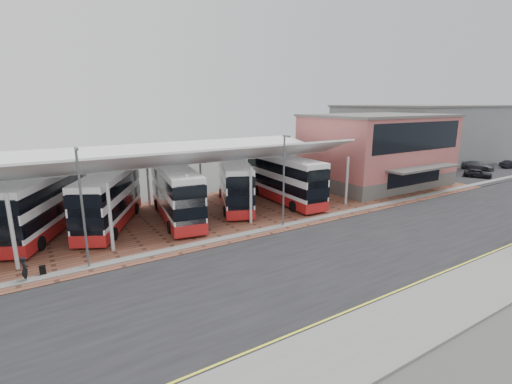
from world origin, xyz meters
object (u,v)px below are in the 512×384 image
carpark_car_a (478,173)px  carpark_car_c (512,164)px  bus_1 (42,205)px  bus_2 (109,200)px  bus_3 (176,193)px  bus_4 (235,184)px  bus_5 (284,179)px  carpark_car_b (478,166)px  pedestrian (25,269)px  terminal (377,150)px

carpark_car_a → carpark_car_c: size_ratio=0.97×
bus_1 → bus_2: bearing=17.2°
bus_1 → carpark_car_c: 68.23m
bus_3 → bus_4: bearing=17.8°
bus_5 → carpark_car_b: 38.35m
bus_3 → carpark_car_c: 57.31m
bus_4 → bus_5: (5.53, -1.24, 0.10)m
carpark_car_c → pedestrian: bearing=117.4°
bus_1 → carpark_car_b: (61.44, -3.24, -1.74)m
bus_1 → bus_3: size_ratio=0.98×
bus_4 → pedestrian: bus_4 is taller
bus_2 → pedestrian: size_ratio=7.28×
bus_5 → carpark_car_a: bearing=-4.0°
bus_4 → bus_5: 5.67m
bus_5 → bus_2: bearing=179.4°
pedestrian → carpark_car_c: 69.65m
bus_5 → pedestrian: size_ratio=7.75×
bus_3 → pedestrian: bus_3 is taller
pedestrian → terminal: bearing=-97.4°
carpark_car_b → carpark_car_c: 6.91m
terminal → bus_3: terminal is taller
pedestrian → bus_3: bearing=-78.5°
bus_3 → carpark_car_a: bearing=3.4°
bus_5 → carpark_car_b: bus_5 is taller
bus_2 → bus_3: bus_3 is taller
bus_5 → carpark_car_b: (38.30, -1.00, -1.76)m
bus_4 → carpark_car_a: size_ratio=3.14×
bus_3 → carpark_car_a: (44.15, -4.64, -1.79)m
bus_3 → bus_5: (12.33, -0.24, 0.03)m
bus_1 → bus_3: 10.99m
terminal → bus_1: size_ratio=1.54×
bus_1 → bus_2: bus_1 is taller
bus_3 → bus_4: size_ratio=1.05×
bus_1 → carpark_car_a: 55.39m
bus_3 → carpark_car_c: bearing=6.0°
carpark_car_a → bus_3: bearing=146.9°
carpark_car_a → bus_4: bearing=144.3°
bus_1 → bus_2: 5.19m
bus_3 → bus_2: bearing=178.1°
bus_5 → carpark_car_c: (44.85, -3.19, -1.82)m
bus_2 → bus_1: bearing=-161.7°
carpark_car_a → carpark_car_c: 13.09m
bus_2 → pedestrian: (-6.68, -8.18, -1.58)m
bus_2 → carpark_car_b: (56.32, -2.38, -1.66)m
bus_4 → carpark_car_a: 37.81m
bus_1 → bus_3: bus_1 is taller
terminal → carpark_car_b: bearing=-4.7°
bus_4 → bus_5: bus_5 is taller
bus_1 → carpark_car_c: size_ratio=3.12×
pedestrian → bus_1: bearing=-27.9°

